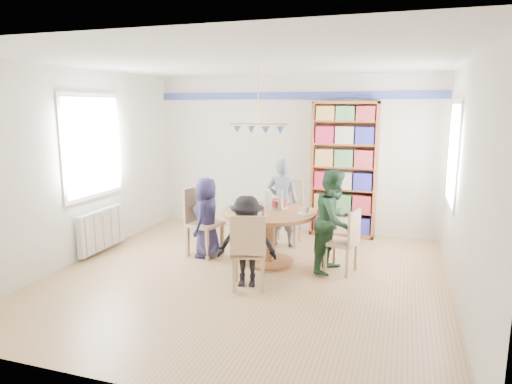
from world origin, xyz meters
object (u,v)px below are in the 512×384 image
at_px(chair_far, 288,208).
at_px(bookshelf, 344,171).
at_px(chair_near, 248,248).
at_px(person_near, 247,241).
at_px(person_far, 282,203).
at_px(dining_table, 269,225).
at_px(chair_left, 200,218).
at_px(chair_right, 346,239).
at_px(person_right, 334,221).
at_px(person_left, 207,218).
at_px(radiator, 102,229).

relative_size(chair_far, bookshelf, 0.45).
bearing_deg(chair_near, person_near, 117.63).
bearing_deg(person_far, bookshelf, -135.59).
xyz_separation_m(chair_far, person_near, (-0.03, -1.90, 0.00)).
xyz_separation_m(dining_table, chair_left, (-1.08, 0.06, -0.00)).
relative_size(chair_right, person_right, 0.62).
relative_size(dining_table, person_far, 0.94).
xyz_separation_m(person_far, person_near, (0.01, -1.72, -0.13)).
xyz_separation_m(chair_right, bookshelf, (-0.29, 1.79, 0.64)).
distance_m(chair_far, person_far, 0.23).
bearing_deg(chair_near, chair_right, 41.49).
height_order(chair_left, person_far, person_far).
height_order(chair_right, chair_near, chair_near).
xyz_separation_m(chair_far, person_far, (-0.04, -0.18, 0.13)).
bearing_deg(person_right, person_left, 102.02).
distance_m(chair_near, person_left, 1.38).
bearing_deg(person_right, chair_near, 150.53).
xyz_separation_m(dining_table, person_near, (-0.03, -0.86, 0.01)).
bearing_deg(person_left, dining_table, 89.25).
relative_size(radiator, person_near, 0.89).
bearing_deg(dining_table, bookshelf, 65.65).
xyz_separation_m(person_left, person_right, (1.84, -0.02, 0.10)).
bearing_deg(chair_far, person_left, -132.14).
bearing_deg(radiator, chair_near, -14.61).
bearing_deg(radiator, chair_left, 14.03).
bearing_deg(dining_table, radiator, -173.11).
bearing_deg(chair_near, bookshelf, 74.44).
bearing_deg(person_right, dining_table, 101.11).
distance_m(chair_left, person_far, 1.32).
height_order(chair_left, person_near, person_near).
relative_size(person_left, person_near, 1.04).
height_order(chair_near, person_far, person_far).
relative_size(radiator, person_far, 0.72).
distance_m(chair_right, chair_far, 1.54).
height_order(chair_left, chair_right, chair_left).
xyz_separation_m(radiator, chair_near, (2.57, -0.67, 0.17)).
height_order(chair_far, person_far, person_far).
bearing_deg(dining_table, person_far, 92.71).
relative_size(dining_table, person_near, 1.15).
distance_m(chair_right, person_left, 2.02).
bearing_deg(radiator, chair_far, 27.93).
relative_size(dining_table, chair_right, 1.52).
height_order(person_far, person_near, person_far).
relative_size(chair_left, chair_right, 1.18).
height_order(chair_near, bookshelf, bookshelf).
height_order(chair_left, person_left, person_left).
relative_size(radiator, chair_far, 0.98).
xyz_separation_m(person_near, bookshelf, (0.82, 2.60, 0.54)).
bearing_deg(chair_far, chair_right, -45.69).
distance_m(chair_far, person_near, 1.90).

